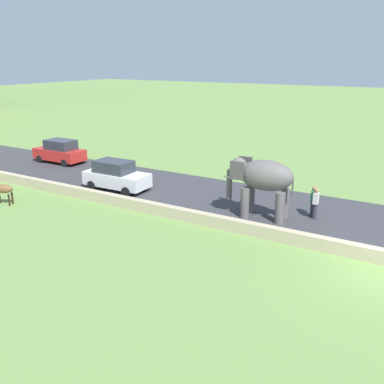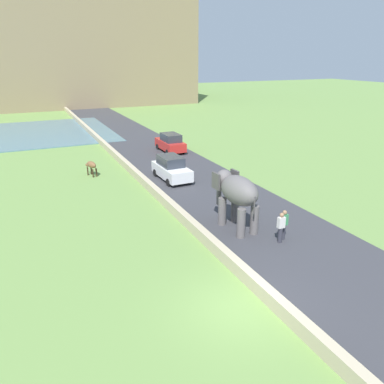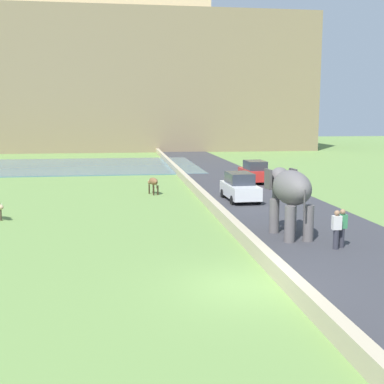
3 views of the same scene
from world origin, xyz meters
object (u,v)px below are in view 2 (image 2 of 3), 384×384
object	(u,v)px
person_trailing	(281,227)
car_red	(170,143)
car_white	(171,168)
cow_brown	(91,165)
elephant	(236,193)
person_beside_elephant	(284,224)

from	to	relation	value
person_trailing	car_red	world-z (taller)	car_red
car_white	cow_brown	size ratio (longest dim) A/B	2.85
car_red	elephant	bearing A→B (deg)	-100.30
car_red	cow_brown	distance (m)	9.54
car_white	cow_brown	xyz separation A→B (m)	(-5.21, 3.56, -0.06)
elephant	person_trailing	size ratio (longest dim) A/B	2.15
elephant	cow_brown	size ratio (longest dim) A/B	2.48
person_trailing	car_red	bearing A→B (deg)	84.12
elephant	person_trailing	xyz separation A→B (m)	(1.12, -2.44, -1.16)
person_trailing	cow_brown	size ratio (longest dim) A/B	1.15
elephant	person_beside_elephant	xyz separation A→B (m)	(1.45, -2.24, -1.16)
person_beside_elephant	car_red	size ratio (longest dim) A/B	0.41
elephant	person_beside_elephant	world-z (taller)	elephant
person_beside_elephant	cow_brown	distance (m)	16.46
person_beside_elephant	car_white	xyz separation A→B (m)	(-1.43, 11.50, 0.03)
cow_brown	person_trailing	bearing A→B (deg)	-67.51
elephant	car_white	distance (m)	9.33
elephant	car_red	distance (m)	17.74
elephant	car_white	world-z (taller)	elephant
person_beside_elephant	person_trailing	xyz separation A→B (m)	(-0.33, -0.20, 0.00)
cow_brown	person_beside_elephant	bearing A→B (deg)	-66.19
person_beside_elephant	car_red	world-z (taller)	car_red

